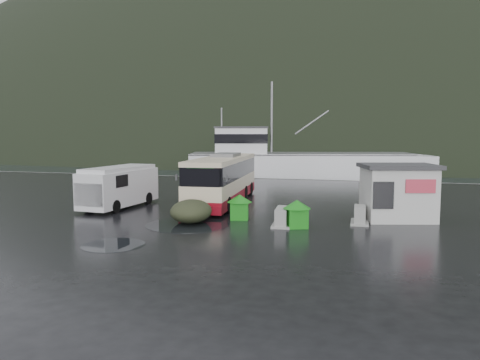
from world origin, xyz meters
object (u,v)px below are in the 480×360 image
(dome_tent, at_px, (191,222))
(ticket_kiosk, at_px, (397,220))
(jersey_barrier_b, at_px, (360,223))
(fishing_trawler, at_px, (301,172))
(white_van, at_px, (120,207))
(coach_bus, at_px, (223,203))
(waste_bin_left, at_px, (239,219))
(waste_bin_right, at_px, (297,227))
(jersey_barrier_a, at_px, (282,226))

(dome_tent, bearing_deg, ticket_kiosk, 18.63)
(dome_tent, bearing_deg, jersey_barrier_b, 13.27)
(jersey_barrier_b, relative_size, fishing_trawler, 0.06)
(white_van, distance_m, ticket_kiosk, 15.78)
(coach_bus, height_order, ticket_kiosk, coach_bus)
(coach_bus, distance_m, ticket_kiosk, 10.88)
(coach_bus, bearing_deg, waste_bin_left, -68.94)
(waste_bin_right, distance_m, dome_tent, 5.28)
(dome_tent, height_order, jersey_barrier_a, dome_tent)
(ticket_kiosk, xyz_separation_m, fishing_trawler, (-8.63, 27.26, 0.00))
(ticket_kiosk, relative_size, fishing_trawler, 0.13)
(ticket_kiosk, bearing_deg, dome_tent, -176.04)
(waste_bin_left, bearing_deg, ticket_kiosk, 13.82)
(waste_bin_right, distance_m, fishing_trawler, 30.76)
(jersey_barrier_a, bearing_deg, fishing_trawler, 95.99)
(ticket_kiosk, distance_m, jersey_barrier_a, 6.23)
(white_van, relative_size, fishing_trawler, 0.20)
(waste_bin_right, distance_m, ticket_kiosk, 5.71)
(white_van, bearing_deg, waste_bin_right, -11.28)
(jersey_barrier_b, bearing_deg, white_van, 174.61)
(waste_bin_right, relative_size, jersey_barrier_a, 0.76)
(white_van, xyz_separation_m, waste_bin_left, (7.92, -1.80, 0.00))
(waste_bin_right, height_order, dome_tent, waste_bin_right)
(white_van, relative_size, ticket_kiosk, 1.61)
(waste_bin_left, bearing_deg, waste_bin_right, -22.53)
(jersey_barrier_b, bearing_deg, jersey_barrier_a, -156.38)
(jersey_barrier_a, bearing_deg, white_van, 164.35)
(coach_bus, xyz_separation_m, dome_tent, (0.39, -6.67, 0.00))
(dome_tent, relative_size, jersey_barrier_a, 1.65)
(coach_bus, distance_m, jersey_barrier_b, 9.76)
(waste_bin_right, bearing_deg, jersey_barrier_a, 163.60)
(jersey_barrier_a, height_order, jersey_barrier_b, jersey_barrier_a)
(coach_bus, bearing_deg, ticket_kiosk, -22.20)
(waste_bin_left, distance_m, fishing_trawler, 29.21)
(ticket_kiosk, xyz_separation_m, jersey_barrier_b, (-1.84, -1.44, 0.00))
(white_van, bearing_deg, ticket_kiosk, 4.89)
(jersey_barrier_a, bearing_deg, jersey_barrier_b, 23.62)
(waste_bin_right, xyz_separation_m, jersey_barrier_a, (-0.75, 0.22, 0.00))
(dome_tent, distance_m, fishing_trawler, 30.65)
(ticket_kiosk, bearing_deg, fishing_trawler, 92.90)
(dome_tent, bearing_deg, waste_bin_left, 34.07)
(white_van, bearing_deg, jersey_barrier_a, -11.23)
(waste_bin_right, distance_m, jersey_barrier_b, 3.38)
(coach_bus, bearing_deg, dome_tent, -91.15)
(dome_tent, bearing_deg, white_van, 150.90)
(waste_bin_right, xyz_separation_m, ticket_kiosk, (4.70, 3.25, 0.00))
(white_van, distance_m, dome_tent, 6.65)
(waste_bin_right, distance_m, jersey_barrier_a, 0.78)
(waste_bin_left, bearing_deg, dome_tent, -145.93)
(coach_bus, xyz_separation_m, ticket_kiosk, (10.37, -3.30, 0.00))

